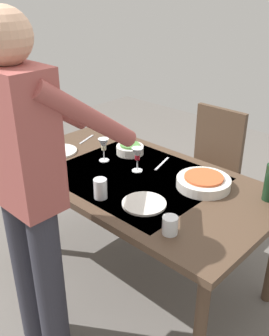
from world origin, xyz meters
The scene contains 15 objects.
ground_plane centered at (0.00, 0.00, 0.00)m, with size 6.00×6.00×0.00m, color #66605B.
dining_table centered at (0.00, 0.00, 0.65)m, with size 1.65×0.89×0.72m.
chair_near centered at (0.00, -0.83, 0.53)m, with size 0.40×0.40×0.91m.
person_server centered at (-0.03, 0.71, 0.96)m, with size 0.42×0.61×1.69m.
wine_glass_left centered at (0.03, -0.05, 0.83)m, with size 0.07×0.07×0.15m.
wine_glass_right centered at (0.28, -0.02, 0.83)m, with size 0.07×0.07×0.15m.
water_cup_near_left centered at (0.42, 0.29, 0.78)m, with size 0.07×0.07×0.11m, color silver.
water_cup_near_right centered at (-0.51, 0.30, 0.77)m, with size 0.07×0.07×0.09m, color silver.
water_cup_far_left centered at (-0.04, 0.31, 0.78)m, with size 0.07×0.07×0.11m, color silver.
serving_bowl_pasta centered at (-0.37, -0.16, 0.76)m, with size 0.30×0.30×0.07m.
side_bowl_salad centered at (0.24, -0.21, 0.76)m, with size 0.18×0.18×0.07m.
dinner_plate_near centered at (0.60, 0.09, 0.73)m, with size 0.23×0.23×0.01m, color silver.
dinner_plate_far centered at (-0.26, 0.20, 0.73)m, with size 0.23×0.23×0.01m, color silver.
table_knife centered at (-0.02, -0.23, 0.73)m, with size 0.01×0.20×0.01m, color silver.
table_fork centered at (0.63, -0.17, 0.73)m, with size 0.01×0.18×0.01m, color silver.
Camera 1 is at (-1.37, 1.45, 1.77)m, focal length 41.02 mm.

